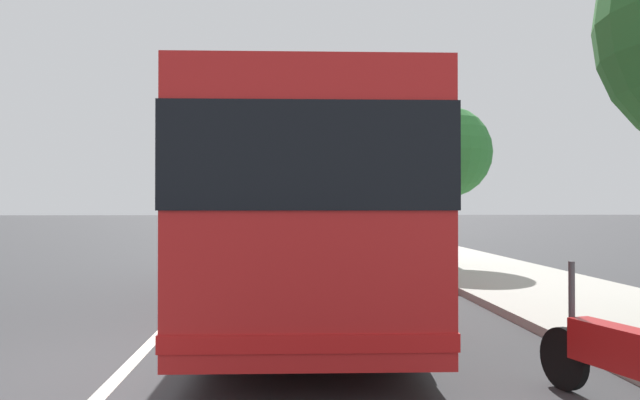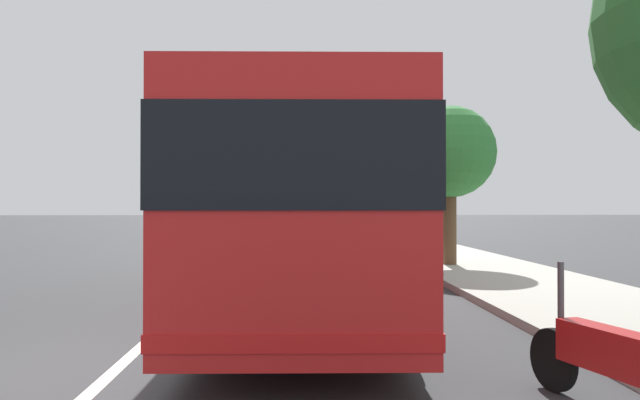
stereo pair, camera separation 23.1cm
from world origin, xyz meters
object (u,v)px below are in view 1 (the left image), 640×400
car_behind_bus (302,224)px  roadside_tree_mid_block (446,153)px  coach_bus (304,205)px  utility_pole (400,160)px  motorcycle_by_tree (624,359)px  car_side_street (291,218)px  roadside_tree_far_block (401,161)px

car_behind_bus → roadside_tree_mid_block: roadside_tree_mid_block is taller
coach_bus → roadside_tree_mid_block: bearing=-33.5°
car_behind_bus → utility_pole: bearing=-161.4°
roadside_tree_mid_block → car_behind_bus: bearing=10.2°
roadside_tree_mid_block → utility_pole: utility_pole is taller
car_behind_bus → motorcycle_by_tree: bearing=-179.2°
car_behind_bus → car_side_street: bearing=-0.9°
motorcycle_by_tree → car_side_street: (45.98, 2.24, 0.26)m
roadside_tree_mid_block → utility_pole: size_ratio=0.61×
coach_bus → motorcycle_by_tree: bearing=-155.1°
car_behind_bus → car_side_street: (14.79, 0.42, 0.03)m
car_side_street → roadside_tree_mid_block: 34.44m
utility_pole → car_behind_bus: bearing=21.2°
coach_bus → car_behind_bus: 25.36m
roadside_tree_mid_block → utility_pole: 9.17m
car_behind_bus → roadside_tree_mid_block: (-19.34, -3.48, 2.56)m
motorcycle_by_tree → roadside_tree_far_block: size_ratio=0.36×
motorcycle_by_tree → utility_pole: size_ratio=0.27×
car_behind_bus → car_side_street: size_ratio=1.03×
car_side_street → utility_pole: utility_pole is taller
motorcycle_by_tree → car_behind_bus: bearing=-12.1°
motorcycle_by_tree → car_side_street: bearing=-12.7°
car_side_street → utility_pole: bearing=-171.0°
motorcycle_by_tree → coach_bus: bearing=7.9°
motorcycle_by_tree → roadside_tree_mid_block: size_ratio=0.44×
coach_bus → roadside_tree_far_block: 19.89m
coach_bus → roadside_tree_mid_block: roadside_tree_mid_block is taller
roadside_tree_mid_block → roadside_tree_far_block: size_ratio=0.82×
coach_bus → car_behind_bus: (25.33, -0.71, -1.10)m
car_side_street → roadside_tree_mid_block: roadside_tree_mid_block is taller
coach_bus → roadside_tree_far_block: size_ratio=2.08×
car_behind_bus → roadside_tree_mid_block: bearing=-172.3°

